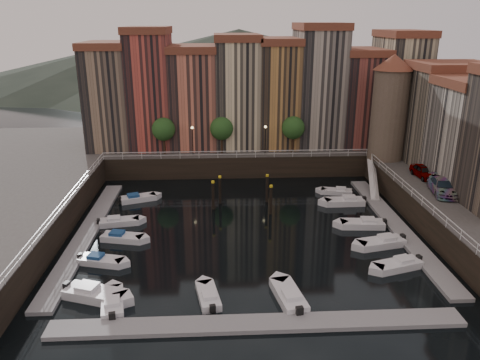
{
  "coord_description": "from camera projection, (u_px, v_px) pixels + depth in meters",
  "views": [
    {
      "loc": [
        -2.77,
        -45.34,
        20.95
      ],
      "look_at": [
        -0.18,
        4.0,
        3.92
      ],
      "focal_mm": 35.0,
      "sensor_mm": 36.0,
      "label": 1
    }
  ],
  "objects": [
    {
      "name": "mooring_pilings",
      "position": [
        243.0,
        194.0,
        54.55
      ],
      "size": [
        6.84,
        4.14,
        3.78
      ],
      "color": "black",
      "rests_on": "ground"
    },
    {
      "name": "mountains",
      "position": [
        229.0,
        62.0,
        151.13
      ],
      "size": [
        145.0,
        100.0,
        18.0
      ],
      "color": "#2D382D",
      "rests_on": "ground"
    },
    {
      "name": "car_c",
      "position": [
        442.0,
        187.0,
        50.31
      ],
      "size": [
        3.19,
        5.85,
        1.61
      ],
      "primitive_type": "imported",
      "rotation": [
        0.0,
        0.0,
        -0.18
      ],
      "color": "gray",
      "rests_on": "quay_right"
    },
    {
      "name": "boat_left_0",
      "position": [
        94.0,
        294.0,
        36.93
      ],
      "size": [
        5.38,
        3.49,
        1.21
      ],
      "rotation": [
        0.0,
        0.0,
        -0.35
      ],
      "color": "silver",
      "rests_on": "ground"
    },
    {
      "name": "boat_right_0",
      "position": [
        399.0,
        265.0,
        41.38
      ],
      "size": [
        4.75,
        2.87,
        1.06
      ],
      "rotation": [
        0.0,
        0.0,
        3.44
      ],
      "color": "silver",
      "rests_on": "ground"
    },
    {
      "name": "railings",
      "position": [
        241.0,
        179.0,
        53.15
      ],
      "size": [
        36.08,
        34.04,
        0.52
      ],
      "color": "white",
      "rests_on": "ground"
    },
    {
      "name": "boat_near_1",
      "position": [
        208.0,
        296.0,
        36.73
      ],
      "size": [
        2.19,
        4.28,
        0.96
      ],
      "rotation": [
        0.0,
        0.0,
        1.75
      ],
      "color": "silver",
      "rests_on": "ground"
    },
    {
      "name": "dock_left",
      "position": [
        87.0,
        233.0,
        47.97
      ],
      "size": [
        2.0,
        28.0,
        0.35
      ],
      "primitive_type": "cube",
      "color": "gray",
      "rests_on": "ground"
    },
    {
      "name": "ground",
      "position": [
        244.0,
        227.0,
        49.77
      ],
      "size": [
        200.0,
        200.0,
        0.0
      ],
      "primitive_type": "plane",
      "color": "black",
      "rests_on": "ground"
    },
    {
      "name": "boat_left_4",
      "position": [
        137.0,
        198.0,
        56.78
      ],
      "size": [
        4.57,
        2.96,
        1.03
      ],
      "rotation": [
        0.0,
        0.0,
        0.35
      ],
      "color": "silver",
      "rests_on": "ground"
    },
    {
      "name": "car_a",
      "position": [
        424.0,
        172.0,
        55.45
      ],
      "size": [
        2.11,
        4.56,
        1.51
      ],
      "primitive_type": "imported",
      "rotation": [
        0.0,
        0.0,
        0.07
      ],
      "color": "gray",
      "rests_on": "quay_right"
    },
    {
      "name": "boat_right_4",
      "position": [
        337.0,
        191.0,
        59.12
      ],
      "size": [
        4.19,
        2.38,
        0.94
      ],
      "rotation": [
        0.0,
        0.0,
        2.89
      ],
      "color": "silver",
      "rests_on": "ground"
    },
    {
      "name": "dock_right",
      "position": [
        396.0,
        226.0,
        49.58
      ],
      "size": [
        2.0,
        28.0,
        0.35
      ],
      "primitive_type": "cube",
      "color": "gray",
      "rests_on": "ground"
    },
    {
      "name": "car_b",
      "position": [
        441.0,
        185.0,
        51.26
      ],
      "size": [
        2.47,
        4.66,
        1.46
      ],
      "primitive_type": "imported",
      "rotation": [
        0.0,
        0.0,
        -0.22
      ],
      "color": "gray",
      "rests_on": "quay_right"
    },
    {
      "name": "boat_right_1",
      "position": [
        382.0,
        242.0,
        45.46
      ],
      "size": [
        5.04,
        2.77,
        1.13
      ],
      "rotation": [
        0.0,
        0.0,
        3.37
      ],
      "color": "silver",
      "rests_on": "ground"
    },
    {
      "name": "dock_near",
      "position": [
        258.0,
        324.0,
        33.67
      ],
      "size": [
        30.0,
        2.0,
        0.35
      ],
      "primitive_type": "cube",
      "color": "gray",
      "rests_on": "ground"
    },
    {
      "name": "boat_near_2",
      "position": [
        289.0,
        296.0,
        36.61
      ],
      "size": [
        2.62,
        5.14,
        1.15
      ],
      "rotation": [
        0.0,
        0.0,
        1.75
      ],
      "color": "silver",
      "rests_on": "ground"
    },
    {
      "name": "gangway",
      "position": [
        373.0,
        177.0,
        59.44
      ],
      "size": [
        2.78,
        8.32,
        3.73
      ],
      "color": "white",
      "rests_on": "ground"
    },
    {
      "name": "boat_left_3",
      "position": [
        118.0,
        222.0,
        50.23
      ],
      "size": [
        4.49,
        2.24,
        1.01
      ],
      "rotation": [
        0.0,
        0.0,
        0.16
      ],
      "color": "silver",
      "rests_on": "ground"
    },
    {
      "name": "street_lamps",
      "position": [
        229.0,
        135.0,
        64.04
      ],
      "size": [
        10.36,
        0.36,
        4.18
      ],
      "color": "black",
      "rests_on": "quay_far"
    },
    {
      "name": "far_terrace",
      "position": [
        257.0,
        91.0,
        68.56
      ],
      "size": [
        48.7,
        10.3,
        17.5
      ],
      "color": "#876E56",
      "rests_on": "quay_far"
    },
    {
      "name": "promenade_trees",
      "position": [
        226.0,
        129.0,
        64.75
      ],
      "size": [
        21.2,
        3.2,
        5.2
      ],
      "color": "black",
      "rests_on": "quay_far"
    },
    {
      "name": "boat_left_2",
      "position": [
        122.0,
        237.0,
        46.62
      ],
      "size": [
        4.52,
        2.46,
        1.01
      ],
      "rotation": [
        0.0,
        0.0,
        -0.22
      ],
      "color": "silver",
      "rests_on": "ground"
    },
    {
      "name": "boat_left_1",
      "position": [
        101.0,
        260.0,
        42.17
      ],
      "size": [
        4.38,
        2.52,
        0.98
      ],
      "rotation": [
        0.0,
        0.0,
        -0.26
      ],
      "color": "silver",
      "rests_on": "ground"
    },
    {
      "name": "corner_tower",
      "position": [
        390.0,
        106.0,
        61.13
      ],
      "size": [
        5.2,
        5.2,
        13.8
      ],
      "color": "#6B5B4C",
      "rests_on": "quay_right"
    },
    {
      "name": "boat_near_0",
      "position": [
        113.0,
        303.0,
        35.85
      ],
      "size": [
        2.38,
        4.57,
        1.02
      ],
      "rotation": [
        0.0,
        0.0,
        1.76
      ],
      "color": "silver",
      "rests_on": "ground"
    },
    {
      "name": "boat_right_2",
      "position": [
        363.0,
        224.0,
        49.6
      ],
      "size": [
        4.89,
        2.08,
        1.11
      ],
      "rotation": [
        0.0,
        0.0,
        3.07
      ],
      "color": "silver",
      "rests_on": "ground"
    },
    {
      "name": "boat_right_3",
      "position": [
        345.0,
        201.0,
        55.68
      ],
      "size": [
        4.92,
        1.85,
        1.13
      ],
      "rotation": [
        0.0,
        0.0,
        3.16
      ],
      "color": "silver",
      "rests_on": "ground"
    },
    {
      "name": "quay_far",
      "position": [
        234.0,
        149.0,
        73.83
      ],
      "size": [
        80.0,
        20.0,
        3.0
      ],
      "primitive_type": "cube",
      "color": "black",
      "rests_on": "ground"
    }
  ]
}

